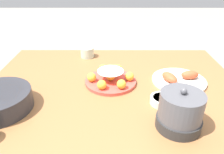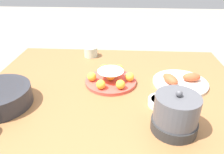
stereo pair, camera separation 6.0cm
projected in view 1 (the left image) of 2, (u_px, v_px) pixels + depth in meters
dining_table at (113, 100)px, 1.16m from camera, size 1.30×0.98×0.74m
cake_plate at (111, 78)px, 1.12m from camera, size 0.26×0.26×0.08m
sauce_bowl at (162, 100)px, 0.96m from camera, size 0.11×0.11×0.03m
seafood_platter at (179, 79)px, 1.14m from camera, size 0.28×0.28×0.06m
cup_near at (87, 52)px, 1.43m from camera, size 0.09×0.09×0.06m
warming_pot at (180, 111)px, 0.80m from camera, size 0.17×0.17×0.17m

